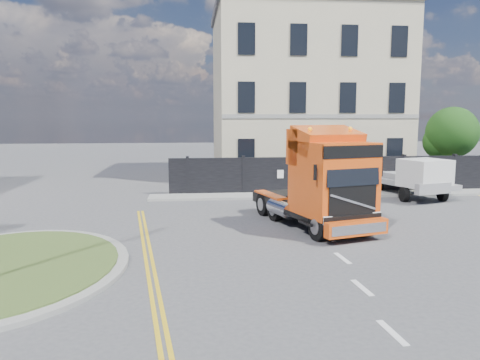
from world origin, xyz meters
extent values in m
plane|color=#424244|center=(0.00, 0.00, 0.00)|extent=(120.00, 120.00, 0.00)
cylinder|color=gray|center=(-7.00, -3.00, 0.06)|extent=(6.80, 6.80, 0.12)
cylinder|color=#2F441B|center=(-7.00, -3.00, 0.14)|extent=(6.20, 6.20, 0.05)
cube|color=black|center=(6.00, 9.00, 1.00)|extent=(18.00, 0.25, 2.00)
cube|color=silver|center=(14.50, 9.00, 1.00)|extent=(2.60, 0.12, 2.00)
cube|color=#B1AA8D|center=(6.00, 16.50, 5.50)|extent=(12.00, 10.00, 11.00)
cube|color=#4F4F54|center=(6.00, 16.50, 11.25)|extent=(12.30, 10.30, 0.50)
cube|color=#B1AA8D|center=(9.00, 16.50, 12.00)|extent=(0.80, 0.80, 1.60)
cylinder|color=#382619|center=(14.50, 12.00, 1.20)|extent=(0.24, 0.24, 2.40)
sphere|color=black|center=(14.50, 12.00, 3.20)|extent=(3.20, 3.20, 3.20)
sphere|color=black|center=(14.00, 12.40, 2.60)|extent=(2.20, 2.20, 2.20)
cube|color=gray|center=(6.00, 8.10, 0.06)|extent=(20.00, 1.60, 0.12)
cube|color=black|center=(2.80, 1.80, 0.70)|extent=(3.81, 6.28, 0.42)
cube|color=#D9490F|center=(3.25, 0.23, 2.01)|extent=(2.91, 2.97, 2.61)
cube|color=#D9490F|center=(2.98, 1.18, 3.08)|extent=(2.47, 1.45, 1.31)
cube|color=black|center=(3.58, -0.91, 2.38)|extent=(1.99, 0.62, 0.98)
cube|color=#D9490F|center=(3.66, -1.20, 0.51)|extent=(2.33, 0.96, 0.51)
cylinder|color=black|center=(2.48, -0.76, 0.49)|extent=(0.55, 1.02, 0.97)
cylinder|color=gray|center=(2.48, -0.76, 0.49)|extent=(0.47, 0.61, 0.53)
cylinder|color=black|center=(4.42, -0.21, 0.49)|extent=(0.55, 1.02, 0.97)
cylinder|color=gray|center=(4.42, -0.21, 0.49)|extent=(0.47, 0.61, 0.53)
cylinder|color=black|center=(1.57, 2.42, 0.49)|extent=(0.55, 1.02, 0.97)
cylinder|color=gray|center=(1.57, 2.42, 0.49)|extent=(0.47, 0.61, 0.53)
cylinder|color=black|center=(3.51, 2.98, 0.49)|extent=(0.55, 1.02, 0.97)
cylinder|color=gray|center=(3.51, 2.98, 0.49)|extent=(0.47, 0.61, 0.53)
cylinder|color=black|center=(1.26, 3.50, 0.49)|extent=(0.55, 1.02, 0.97)
cylinder|color=gray|center=(1.26, 3.50, 0.49)|extent=(0.47, 0.61, 0.53)
cylinder|color=black|center=(3.20, 4.05, 0.49)|extent=(0.55, 1.02, 0.97)
cylinder|color=gray|center=(3.20, 4.05, 0.49)|extent=(0.47, 0.61, 0.53)
cube|color=gray|center=(9.67, 7.52, 0.73)|extent=(3.38, 5.40, 0.26)
cube|color=silver|center=(9.67, 5.95, 1.42)|extent=(2.46, 2.39, 1.36)
cylinder|color=black|center=(8.67, 5.95, 0.37)|extent=(0.26, 0.73, 0.73)
cylinder|color=black|center=(10.66, 5.95, 0.37)|extent=(0.26, 0.73, 0.73)
cylinder|color=black|center=(8.67, 9.10, 0.37)|extent=(0.26, 0.73, 0.73)
cylinder|color=black|center=(10.66, 9.10, 0.37)|extent=(0.26, 0.73, 0.73)
camera|label=1|loc=(-1.76, -15.89, 4.19)|focal=35.00mm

